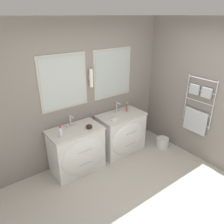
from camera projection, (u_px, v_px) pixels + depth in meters
name	position (u px, v px, depth m)	size (l,w,h in m)	color
ground_plane	(151.00, 211.00, 3.17)	(16.00, 16.00, 0.00)	#BCB5A8
wall_back	(84.00, 93.00, 3.97)	(5.02, 0.15, 2.60)	gray
wall_right	(189.00, 90.00, 4.18)	(0.13, 3.68, 2.60)	gray
vanity_left	(77.00, 150.00, 3.87)	(0.93, 0.61, 0.82)	white
vanity_right	(122.00, 133.00, 4.42)	(0.93, 0.61, 0.82)	white
faucet_left	(71.00, 121.00, 3.78)	(0.17, 0.13, 0.22)	silver
faucet_right	(117.00, 107.00, 4.33)	(0.17, 0.13, 0.22)	silver
toiletry_bottle	(61.00, 132.00, 3.47)	(0.06, 0.06, 0.18)	silver
amenity_bowl	(89.00, 126.00, 3.75)	(0.11, 0.11, 0.07)	black
flower_vase	(127.00, 107.00, 4.39)	(0.04, 0.04, 0.20)	#CC4C51
soap_dish	(114.00, 120.00, 4.03)	(0.11, 0.07, 0.04)	white
waste_bin	(162.00, 142.00, 4.68)	(0.26, 0.26, 0.21)	silver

